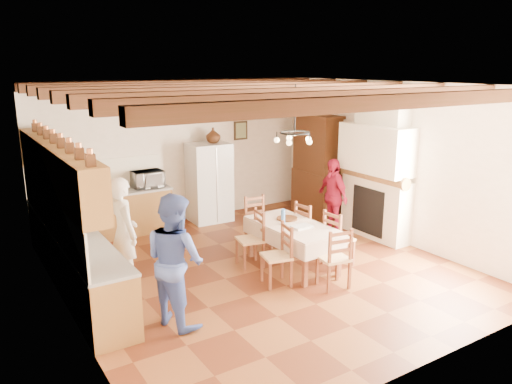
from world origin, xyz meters
TOP-DOWN VIEW (x-y plane):
  - floor at (0.00, 0.00)m, footprint 6.00×6.50m
  - ceiling at (0.00, 0.00)m, footprint 6.00×6.50m
  - wall_back at (0.00, 3.26)m, footprint 6.00×0.02m
  - wall_front at (0.00, -3.26)m, footprint 6.00×0.02m
  - wall_left at (-3.01, 0.00)m, footprint 0.02×6.50m
  - wall_right at (3.01, 0.00)m, footprint 0.02×6.50m
  - ceiling_beams at (0.00, 0.00)m, footprint 6.00×6.30m
  - lower_cabinets_left at (-2.70, 1.05)m, footprint 0.60×4.30m
  - lower_cabinets_back at (-1.55, 2.95)m, footprint 2.30×0.60m
  - countertop_left at (-2.70, 1.05)m, footprint 0.62×4.30m
  - countertop_back at (-1.55, 2.95)m, footprint 2.34×0.62m
  - backsplash_left at (-2.98, 1.05)m, footprint 0.03×4.30m
  - backsplash_back at (-1.55, 3.23)m, footprint 2.30×0.03m
  - upper_cabinets at (-2.83, 1.05)m, footprint 0.35×4.20m
  - fireplace at (2.72, 0.20)m, footprint 0.56×1.60m
  - wall_picture at (1.55, 3.23)m, footprint 0.34×0.03m
  - refrigerator at (0.55, 2.88)m, footprint 0.87×0.73m
  - hutch at (2.75, 1.99)m, footprint 0.56×1.26m
  - dining_table at (0.54, -0.14)m, footprint 0.91×1.70m
  - chandelier at (0.54, -0.14)m, footprint 0.47×0.47m
  - chair_left_near at (-0.10, -0.60)m, footprint 0.48×0.50m
  - chair_left_far at (-0.05, 0.25)m, footprint 0.47×0.48m
  - chair_right_near at (1.23, -0.51)m, footprint 0.43×0.45m
  - chair_right_far at (1.14, 0.17)m, footprint 0.44×0.46m
  - chair_end_near at (0.59, -1.12)m, footprint 0.48×0.46m
  - chair_end_far at (0.54, 0.89)m, footprint 0.45×0.43m
  - person_man at (-2.06, 0.59)m, footprint 0.45×0.65m
  - person_woman_blue at (-1.86, -0.85)m, footprint 0.86×0.99m
  - person_woman_red at (2.23, 0.82)m, footprint 0.47×0.92m
  - microwave at (-0.79, 2.95)m, footprint 0.60×0.41m
  - fridge_vase at (0.67, 2.88)m, footprint 0.34×0.34m

SIDE VIEW (x-z plane):
  - floor at x=0.00m, z-range -0.02..0.00m
  - lower_cabinets_left at x=-2.70m, z-range 0.00..0.86m
  - lower_cabinets_back at x=-1.55m, z-range 0.00..0.86m
  - chair_left_near at x=-0.10m, z-range 0.00..0.96m
  - chair_left_far at x=-0.05m, z-range 0.00..0.96m
  - chair_right_near at x=1.23m, z-range 0.00..0.96m
  - chair_right_far at x=1.14m, z-range 0.00..0.96m
  - chair_end_near at x=0.59m, z-range 0.00..0.96m
  - chair_end_far at x=0.54m, z-range 0.00..0.96m
  - dining_table at x=0.54m, z-range 0.29..1.02m
  - person_woman_red at x=2.23m, z-range 0.00..1.51m
  - refrigerator at x=0.55m, z-range 0.00..1.69m
  - person_man at x=-2.06m, z-range 0.00..1.71m
  - person_woman_blue at x=-1.86m, z-range 0.00..1.75m
  - countertop_left at x=-2.70m, z-range 0.86..0.90m
  - countertop_back at x=-1.55m, z-range 0.86..0.90m
  - microwave at x=-0.79m, z-range 0.90..1.23m
  - hutch at x=2.75m, z-range 0.00..2.25m
  - backsplash_left at x=-2.98m, z-range 0.90..1.50m
  - backsplash_back at x=-1.55m, z-range 0.90..1.50m
  - fireplace at x=2.72m, z-range 0.00..2.80m
  - wall_back at x=0.00m, z-range 0.00..3.00m
  - wall_front at x=0.00m, z-range 0.00..3.00m
  - wall_left at x=-3.01m, z-range 0.00..3.00m
  - wall_right at x=3.01m, z-range 0.00..3.00m
  - fridge_vase at x=0.67m, z-range 1.69..2.01m
  - upper_cabinets at x=-2.83m, z-range 1.50..2.20m
  - wall_picture at x=1.55m, z-range 1.64..2.06m
  - chandelier at x=0.54m, z-range 2.23..2.27m
  - ceiling_beams at x=0.00m, z-range 2.83..2.99m
  - ceiling at x=0.00m, z-range 3.00..3.02m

